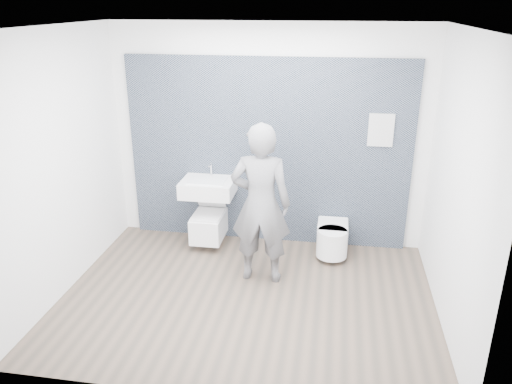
% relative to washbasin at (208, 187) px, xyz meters
% --- Properties ---
extents(ground, '(4.00, 4.00, 0.00)m').
position_rel_washbasin_xyz_m(ground, '(0.72, -1.19, -0.80)').
color(ground, brown).
rests_on(ground, ground).
extents(room_shell, '(4.00, 4.00, 4.00)m').
position_rel_washbasin_xyz_m(room_shell, '(0.72, -1.19, 0.94)').
color(room_shell, white).
rests_on(room_shell, ground).
extents(tile_wall, '(3.60, 0.06, 2.40)m').
position_rel_washbasin_xyz_m(tile_wall, '(0.72, 0.28, -0.80)').
color(tile_wall, black).
rests_on(tile_wall, ground).
extents(washbasin, '(0.67, 0.50, 0.50)m').
position_rel_washbasin_xyz_m(washbasin, '(0.00, 0.00, 0.00)').
color(washbasin, white).
rests_on(washbasin, ground).
extents(toilet_square, '(0.39, 0.56, 0.69)m').
position_rel_washbasin_xyz_m(toilet_square, '(0.00, -0.03, -0.51)').
color(toilet_square, white).
rests_on(toilet_square, ground).
extents(toilet_rounded, '(0.38, 0.65, 0.35)m').
position_rel_washbasin_xyz_m(toilet_rounded, '(1.60, -0.08, -0.56)').
color(toilet_rounded, white).
rests_on(toilet_rounded, ground).
extents(info_placard, '(0.30, 0.03, 0.40)m').
position_rel_washbasin_xyz_m(info_placard, '(2.10, 0.24, -0.80)').
color(info_placard, white).
rests_on(info_placard, ground).
extents(visitor, '(0.68, 0.45, 1.84)m').
position_rel_washbasin_xyz_m(visitor, '(0.80, -0.75, 0.12)').
color(visitor, slate).
rests_on(visitor, ground).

